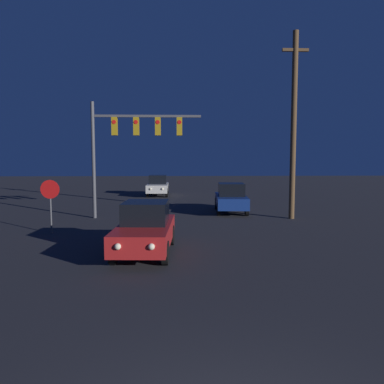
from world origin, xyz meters
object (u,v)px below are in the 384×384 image
at_px(car_mid, 231,198).
at_px(car_far, 158,186).
at_px(car_near, 145,228).
at_px(stop_sign, 50,196).
at_px(utility_pole, 294,124).
at_px(traffic_signal_mast, 129,137).

distance_m(car_mid, car_far, 10.64).
xyz_separation_m(car_near, car_far, (-0.55, 18.48, 0.00)).
height_order(stop_sign, utility_pole, utility_pole).
relative_size(car_mid, utility_pole, 0.46).
height_order(car_far, traffic_signal_mast, traffic_signal_mast).
relative_size(car_mid, traffic_signal_mast, 0.72).
bearing_deg(traffic_signal_mast, utility_pole, -4.10).
xyz_separation_m(traffic_signal_mast, stop_sign, (-2.68, -3.88, -2.59)).
xyz_separation_m(car_near, car_mid, (4.03, 8.87, 0.00)).
bearing_deg(utility_pole, car_far, 121.77).
bearing_deg(utility_pole, stop_sign, -163.12).
height_order(car_near, car_mid, same).
bearing_deg(car_near, car_far, -85.19).
bearing_deg(car_far, traffic_signal_mast, 85.70).
relative_size(car_mid, stop_sign, 1.93).
height_order(car_mid, car_far, same).
relative_size(car_near, car_mid, 1.00).
relative_size(car_mid, car_far, 1.02).
distance_m(car_far, utility_pole, 14.47).
relative_size(car_near, car_far, 1.01).
bearing_deg(car_mid, stop_sign, -142.00).
bearing_deg(traffic_signal_mast, car_far, 85.67).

